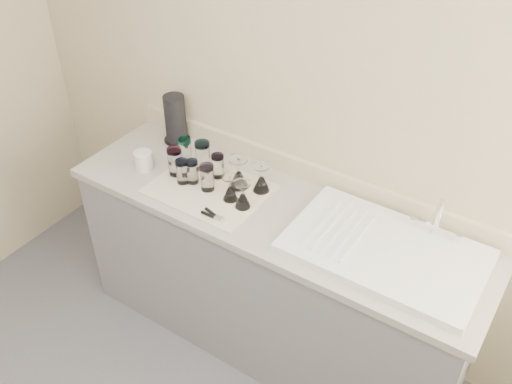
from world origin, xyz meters
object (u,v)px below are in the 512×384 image
Objects in this scene: can_opener at (213,216)px; goblet_front_left at (230,191)px; sink_unit at (385,250)px; tumbler_cyan at (203,155)px; tumbler_teal at (185,151)px; tumbler_magenta at (175,161)px; goblet_back_left at (239,177)px; goblet_back_right at (261,182)px; white_mug at (143,160)px; paper_towel_roll at (175,119)px; tumbler_purple at (218,166)px; tumbler_lavender at (207,177)px; tumbler_blue at (192,172)px; goblet_front_right at (243,199)px; tumbler_extra at (182,171)px.

goblet_front_left is at bearing 95.09° from can_opener.
sink_unit is 5.40× the size of tumbler_cyan.
tumbler_magenta is at bearing -76.84° from tumbler_teal.
goblet_back_left reaches higher than goblet_back_right.
tumbler_magenta is at bearing -165.23° from goblet_back_left.
paper_towel_roll reaches higher than white_mug.
tumbler_cyan is 0.57× the size of paper_towel_roll.
can_opener is (0.04, -0.25, -0.05)m from goblet_back_left.
sink_unit reaches higher than goblet_front_left.
tumbler_teal is at bearing 161.10° from goblet_front_left.
tumbler_cyan is at bearing 134.21° from can_opener.
tumbler_purple reaches higher than can_opener.
tumbler_lavender reaches higher than white_mug.
tumbler_lavender is (0.13, -0.13, -0.01)m from tumbler_cyan.
tumbler_lavender is (0.21, -0.01, -0.01)m from tumbler_magenta.
goblet_front_left is (0.16, -0.12, -0.02)m from tumbler_purple.
tumbler_cyan is 0.93× the size of goblet_back_left.
sink_unit is 3.06× the size of paper_towel_roll.
sink_unit reaches higher than goblet_back_left.
tumbler_blue is 0.31m from goblet_front_right.
tumbler_purple is at bearing -2.97° from tumbler_teal.
tumbler_purple is 1.02× the size of tumbler_blue.
white_mug is (-0.18, -0.04, -0.03)m from tumbler_magenta.
white_mug is at bearing -159.00° from tumbler_purple.
goblet_back_left is at bearing 41.13° from tumbler_lavender.
tumbler_lavender reaches higher than goblet_front_left.
goblet_front_right is at bearing -17.31° from tumbler_teal.
white_mug is (-0.39, -0.03, -0.03)m from tumbler_lavender.
white_mug is 0.31m from paper_towel_roll.
can_opener is at bearing -81.99° from goblet_back_left.
tumbler_teal is 0.24m from paper_towel_roll.
can_opener is at bearing -33.07° from tumbler_blue.
white_mug is at bearing -173.35° from tumbler_blue.
tumbler_lavender is 0.14m from tumbler_extra.
tumbler_blue is at bearing -4.22° from tumbler_magenta.
tumbler_blue is 0.88× the size of white_mug.
tumbler_magenta is at bearing 154.24° from tumbler_extra.
tumbler_lavender is at bearing -79.44° from tumbler_purple.
tumbler_cyan reaches higher than tumbler_extra.
tumbler_lavender is 0.93× the size of goblet_back_right.
goblet_back_left is (0.13, -0.01, -0.01)m from tumbler_purple.
can_opener is (-0.07, -0.29, -0.04)m from goblet_back_right.
tumbler_lavender is 1.08× the size of tumbler_extra.
tumbler_lavender reaches higher than tumbler_extra.
goblet_back_right is at bearing 14.99° from white_mug.
goblet_front_right is (-0.00, -0.15, -0.00)m from goblet_back_right.
white_mug is at bearing -165.01° from goblet_back_right.
paper_towel_roll reaches higher than tumbler_cyan.
goblet_front_left is at bearing -77.78° from goblet_back_left.
goblet_front_left is (0.35, -0.02, -0.03)m from tumbler_magenta.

